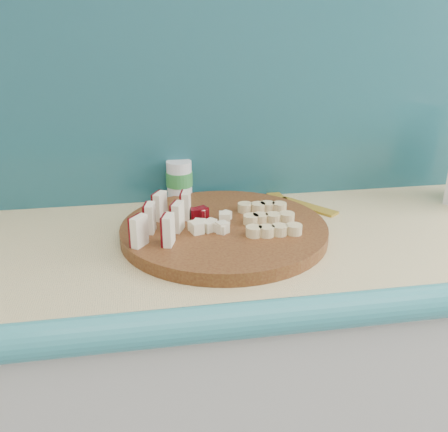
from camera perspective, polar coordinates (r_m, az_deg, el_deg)
kitchen_counter at (r=1.46m, az=18.42°, el=-17.90°), size 2.20×0.63×0.91m
backsplash at (r=1.41m, az=16.47°, el=12.78°), size 2.20×0.02×0.50m
cutting_board at (r=1.10m, az=0.00°, el=-1.65°), size 0.48×0.48×0.03m
apple_wedges at (r=1.06m, az=-6.95°, el=-0.16°), size 0.13×0.18×0.06m
apple_chunks at (r=1.09m, az=-1.52°, el=-0.47°), size 0.07×0.07×0.02m
banana_slices at (r=1.10m, az=5.04°, el=-0.29°), size 0.12×0.18×0.02m
canister at (r=1.29m, az=-5.12°, el=3.99°), size 0.07×0.07×0.11m
banana_peel at (r=1.28m, az=7.01°, el=1.15°), size 0.23×0.19×0.01m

